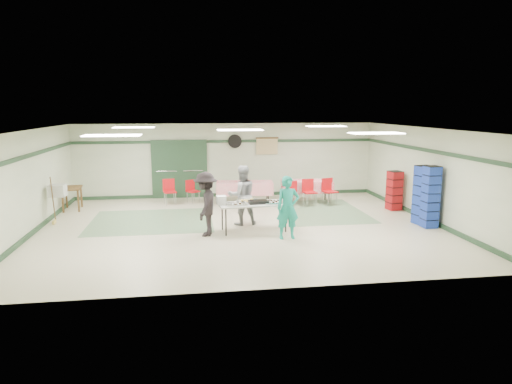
{
  "coord_description": "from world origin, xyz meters",
  "views": [
    {
      "loc": [
        -1.35,
        -12.27,
        3.28
      ],
      "look_at": [
        0.39,
        -0.3,
        1.03
      ],
      "focal_mm": 32.0,
      "sensor_mm": 36.0,
      "label": 1
    }
  ],
  "objects": [
    {
      "name": "volunteer_grey",
      "position": [
        0.08,
        0.23,
        0.84
      ],
      "size": [
        0.9,
        0.75,
        1.69
      ],
      "primitive_type": "imported",
      "rotation": [
        0.0,
        0.0,
        3.28
      ],
      "color": "gray",
      "rests_on": "floor"
    },
    {
      "name": "baseboard_left",
      "position": [
        -5.47,
        0.0,
        0.06
      ],
      "size": [
        0.06,
        9.0,
        0.12
      ],
      "primitive_type": "cube",
      "rotation": [
        0.0,
        0.0,
        1.57
      ],
      "color": "#1F3A24",
      "rests_on": "floor"
    },
    {
      "name": "green_patch_b",
      "position": [
        2.8,
        1.5,
        0.0
      ],
      "size": [
        2.5,
        3.5,
        0.01
      ],
      "primitive_type": "cube",
      "color": "slate",
      "rests_on": "floor"
    },
    {
      "name": "chair_loose_b",
      "position": [
        -2.07,
        3.31,
        0.53
      ],
      "size": [
        0.48,
        0.48,
        0.87
      ],
      "rotation": [
        0.0,
        0.0,
        0.22
      ],
      "color": "#B70E15",
      "rests_on": "floor"
    },
    {
      "name": "floor",
      "position": [
        0.0,
        0.0,
        0.0
      ],
      "size": [
        11.0,
        11.0,
        0.0
      ],
      "primitive_type": "plane",
      "color": "#BFB499",
      "rests_on": "ground"
    },
    {
      "name": "chair_a",
      "position": [
        2.6,
        2.46,
        0.55
      ],
      "size": [
        0.47,
        0.47,
        0.89
      ],
      "rotation": [
        0.0,
        0.0,
        0.15
      ],
      "color": "#B70E15",
      "rests_on": "floor"
    },
    {
      "name": "wall_front",
      "position": [
        0.0,
        -4.5,
        1.35
      ],
      "size": [
        11.0,
        0.0,
        11.0
      ],
      "primitive_type": "plane",
      "rotation": [
        -1.57,
        0.0,
        0.0
      ],
      "color": "beige",
      "rests_on": "floor"
    },
    {
      "name": "wall_left",
      "position": [
        -5.5,
        0.0,
        1.35
      ],
      "size": [
        0.0,
        9.0,
        9.0
      ],
      "primitive_type": "plane",
      "rotation": [
        1.57,
        0.0,
        1.57
      ],
      "color": "beige",
      "rests_on": "floor"
    },
    {
      "name": "chair_c",
      "position": [
        3.29,
        2.46,
        0.56
      ],
      "size": [
        0.52,
        0.52,
        0.91
      ],
      "rotation": [
        0.0,
        0.0,
        0.28
      ],
      "color": "#B70E15",
      "rests_on": "floor"
    },
    {
      "name": "trim_left",
      "position": [
        -5.47,
        0.0,
        2.05
      ],
      "size": [
        0.06,
        9.0,
        0.1
      ],
      "primitive_type": "cube",
      "rotation": [
        0.0,
        0.0,
        1.57
      ],
      "color": "#1F3A24",
      "rests_on": "wall_back"
    },
    {
      "name": "volunteer_dark",
      "position": [
        -0.98,
        -0.73,
        0.83
      ],
      "size": [
        0.81,
        1.17,
        1.66
      ],
      "primitive_type": "imported",
      "rotation": [
        0.0,
        0.0,
        -1.76
      ],
      "color": "black",
      "rests_on": "floor"
    },
    {
      "name": "green_patch_a",
      "position": [
        -2.5,
        1.0,
        0.0
      ],
      "size": [
        3.5,
        3.0,
        0.01
      ],
      "primitive_type": "cube",
      "color": "slate",
      "rests_on": "floor"
    },
    {
      "name": "crate_stack_blue_b",
      "position": [
        5.15,
        -0.84,
        0.86
      ],
      "size": [
        0.39,
        0.39,
        1.72
      ],
      "primitive_type": "cube",
      "rotation": [
        0.0,
        0.0,
        0.04
      ],
      "color": "#19399A",
      "rests_on": "floor"
    },
    {
      "name": "trim_back",
      "position": [
        0.0,
        4.47,
        2.05
      ],
      "size": [
        11.0,
        0.06,
        0.1
      ],
      "primitive_type": "cube",
      "color": "#1F3A24",
      "rests_on": "wall_back"
    },
    {
      "name": "dining_table_b",
      "position": [
        0.49,
        3.03,
        0.57
      ],
      "size": [
        1.98,
        1.03,
        0.77
      ],
      "rotation": [
        0.0,
        0.0,
        -0.1
      ],
      "color": "red",
      "rests_on": "floor"
    },
    {
      "name": "broom",
      "position": [
        -5.23,
        1.1,
        0.7
      ],
      "size": [
        0.06,
        0.22,
        1.34
      ],
      "primitive_type": "cylinder",
      "rotation": [
        0.14,
        0.0,
        -0.12
      ],
      "color": "brown",
      "rests_on": "floor"
    },
    {
      "name": "baseboard_back",
      "position": [
        0.0,
        4.47,
        0.06
      ],
      "size": [
        11.0,
        0.06,
        0.12
      ],
      "primitive_type": "cube",
      "color": "#1F3A24",
      "rests_on": "floor"
    },
    {
      "name": "door_frame",
      "position": [
        -1.73,
        4.42,
        1.05
      ],
      "size": [
        2.0,
        0.03,
        2.15
      ],
      "primitive_type": "cube",
      "color": "#1F3A24",
      "rests_on": "floor"
    },
    {
      "name": "wall_right",
      "position": [
        5.5,
        0.0,
        1.35
      ],
      "size": [
        0.0,
        9.0,
        9.0
      ],
      "primitive_type": "plane",
      "rotation": [
        1.57,
        0.0,
        -1.57
      ],
      "color": "beige",
      "rests_on": "floor"
    },
    {
      "name": "ceiling",
      "position": [
        0.0,
        0.0,
        2.7
      ],
      "size": [
        11.0,
        11.0,
        0.0
      ],
      "primitive_type": "plane",
      "rotation": [
        3.14,
        0.0,
        0.0
      ],
      "color": "silver",
      "rests_on": "wall_back"
    },
    {
      "name": "serving_table",
      "position": [
        0.3,
        -0.5,
        0.72
      ],
      "size": [
        1.92,
        0.91,
        0.76
      ],
      "rotation": [
        0.0,
        0.0,
        0.09
      ],
      "color": "#B6B6B1",
      "rests_on": "floor"
    },
    {
      "name": "scroll_banner",
      "position": [
        1.5,
        4.44,
        1.85
      ],
      "size": [
        0.8,
        0.02,
        0.6
      ],
      "primitive_type": "cube",
      "color": "tan",
      "rests_on": "wall_back"
    },
    {
      "name": "trim_right",
      "position": [
        5.47,
        0.0,
        2.05
      ],
      "size": [
        0.06,
        9.0,
        0.1
      ],
      "primitive_type": "cube",
      "rotation": [
        0.0,
        0.0,
        1.57
      ],
      "color": "#1F3A24",
      "rests_on": "wall_back"
    },
    {
      "name": "foam_box_stack",
      "position": [
        -0.56,
        -0.51,
        0.87
      ],
      "size": [
        0.26,
        0.24,
        0.22
      ],
      "primitive_type": "cube",
      "rotation": [
        0.0,
        0.0,
        0.09
      ],
      "color": "white",
      "rests_on": "serving_table"
    },
    {
      "name": "volunteer_teal",
      "position": [
        1.06,
        -1.32,
        0.8
      ],
      "size": [
        0.6,
        0.41,
        1.6
      ],
      "primitive_type": "imported",
      "rotation": [
        0.0,
        0.0,
        0.04
      ],
      "color": "#148E7C",
      "rests_on": "floor"
    },
    {
      "name": "double_door_right",
      "position": [
        -1.25,
        4.44,
        1.05
      ],
      "size": [
        0.9,
        0.06,
        2.1
      ],
      "primitive_type": "cube",
      "color": "gray",
      "rests_on": "floor"
    },
    {
      "name": "wall_fan",
      "position": [
        0.3,
        4.44,
        2.05
      ],
      "size": [
        0.5,
        0.1,
        0.5
      ],
      "primitive_type": "cylinder",
      "rotation": [
        1.57,
        0.0,
        0.0
      ],
      "color": "black",
      "rests_on": "wall_back"
    },
    {
      "name": "sheet_tray_mid",
      "position": [
        0.17,
        -0.32,
        0.77
      ],
      "size": [
        0.64,
        0.51,
        0.02
      ],
      "primitive_type": "cube",
      "rotation": [
        0.0,
        0.0,
        0.09
      ],
      "color": "silver",
      "rests_on": "serving_table"
    },
    {
      "name": "chair_loose_a",
      "position": [
        -1.32,
        3.49,
        0.48
      ],
      "size": [
        0.51,
        0.51,
        0.79
      ],
      "rotation": [
        0.0,
        0.0,
        0.61
      ],
      "color": "#B70E15",
      "rests_on": "floor"
    },
    {
      "name": "double_door_left",
      "position": [
        -2.2,
        4.44,
        1.05
      ],
      "size": [
        0.9,
        0.06,
        2.1
      ],
      "primitive_type": "cube",
      "color": "gray",
      "rests_on": "floor"
    },
    {
      "name": "printer_table",
      "position": [
        -5.15,
        2.89,
        0.64
      ],
      "size": [
        0.66,
        0.94,
        0.74
      ],
      "rotation": [
        0.0,
        0.0,
        0.1
      ],
      "color": "brown",
      "rests_on": "floor"
    },
    {
      "name": "chair_d",
      "position": [
        0.43,
        2.45,
        0.48
      ],
      "size": [
        0.37,
        0.37,
        0.79
      ],
      "rotation": [
        0.0,
        0.0,
        -0.0
      ],
      "color": "#B70E15",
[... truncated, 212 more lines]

